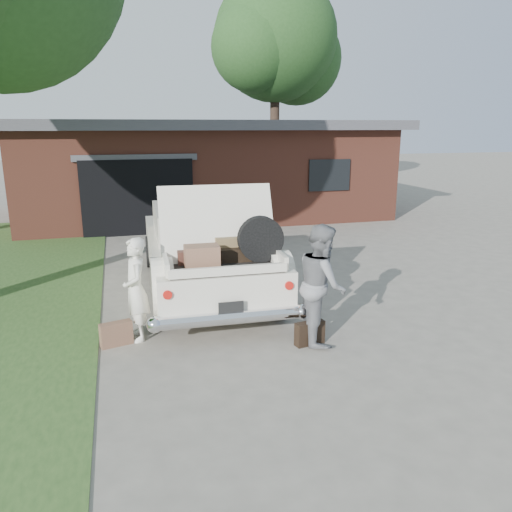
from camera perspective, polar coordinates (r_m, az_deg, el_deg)
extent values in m
plane|color=gray|center=(7.83, 1.20, -8.89)|extent=(90.00, 90.00, 0.00)
cube|color=brown|center=(18.70, -6.14, 9.59)|extent=(12.00, 7.00, 3.00)
cube|color=#4C4C51|center=(18.63, -6.28, 14.65)|extent=(12.80, 7.80, 0.30)
cube|color=black|center=(15.07, -13.33, 6.53)|extent=(3.20, 0.30, 2.20)
cube|color=#4C4C51|center=(14.89, -13.58, 10.88)|extent=(3.50, 0.12, 0.18)
cube|color=black|center=(16.32, 8.38, 9.14)|extent=(1.40, 0.08, 1.00)
cylinder|color=#38281E|center=(24.57, 2.13, 13.88)|extent=(0.44, 0.44, 5.59)
sphere|color=#284F20|center=(24.87, 2.23, 23.59)|extent=(5.65, 5.65, 5.65)
sphere|color=#284F20|center=(25.70, 4.70, 21.47)|extent=(4.24, 4.24, 4.24)
sphere|color=#284F20|center=(23.81, -0.03, 22.79)|extent=(3.96, 3.96, 3.96)
cube|color=silver|center=(9.81, -5.96, 0.10)|extent=(2.24, 5.48, 0.70)
cube|color=beige|center=(9.99, -6.31, 4.02)|extent=(1.86, 2.22, 0.56)
cube|color=black|center=(11.00, -7.02, 4.86)|extent=(1.68, 0.14, 0.48)
cube|color=black|center=(8.99, -5.44, 2.71)|extent=(1.68, 0.14, 0.48)
cylinder|color=black|center=(8.07, -10.82, -5.70)|extent=(0.26, 0.72, 0.71)
cylinder|color=black|center=(8.36, 2.36, -4.72)|extent=(0.26, 0.72, 0.71)
cylinder|color=black|center=(11.59, -11.84, 0.51)|extent=(0.26, 0.72, 0.71)
cylinder|color=black|center=(11.80, -2.57, 1.06)|extent=(0.26, 0.72, 0.71)
cylinder|color=silver|center=(7.29, -2.89, -7.08)|extent=(2.22, 0.27, 0.19)
cylinder|color=#A5140F|center=(7.11, -10.10, -4.31)|extent=(0.13, 0.11, 0.13)
cylinder|color=#A5140F|center=(7.42, 3.72, -3.31)|extent=(0.13, 0.11, 0.13)
cube|color=black|center=(7.21, -2.87, -5.94)|extent=(0.37, 0.03, 0.18)
cube|color=black|center=(7.75, -3.93, -0.94)|extent=(1.72, 1.25, 0.04)
cube|color=silver|center=(7.63, -10.37, -0.56)|extent=(0.10, 1.19, 0.19)
cube|color=silver|center=(7.90, 2.25, 0.21)|extent=(0.10, 1.19, 0.19)
cube|color=silver|center=(7.16, -3.12, -1.69)|extent=(1.73, 0.12, 0.13)
cube|color=silver|center=(7.94, -4.43, 3.81)|extent=(1.84, 0.61, 1.15)
cube|color=#4D2B21|center=(7.83, -6.71, 0.10)|extent=(0.65, 0.43, 0.20)
cube|color=#895D45|center=(7.41, -6.20, -0.13)|extent=(0.52, 0.35, 0.35)
cube|color=black|center=(7.89, -3.23, 0.31)|extent=(0.69, 0.46, 0.21)
cube|color=olive|center=(7.93, -3.09, 1.66)|extent=(0.48, 0.32, 0.16)
cylinder|color=black|center=(7.72, 0.53, 1.95)|extent=(0.72, 0.20, 0.72)
imported|color=silver|center=(7.60, -13.56, -3.75)|extent=(0.43, 0.61, 1.56)
imported|color=slate|center=(7.38, 7.53, -3.16)|extent=(0.84, 0.98, 1.78)
cube|color=brown|center=(7.66, -15.68, -8.57)|extent=(0.49, 0.26, 0.36)
cube|color=black|center=(7.46, 6.15, -8.75)|extent=(0.47, 0.23, 0.35)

